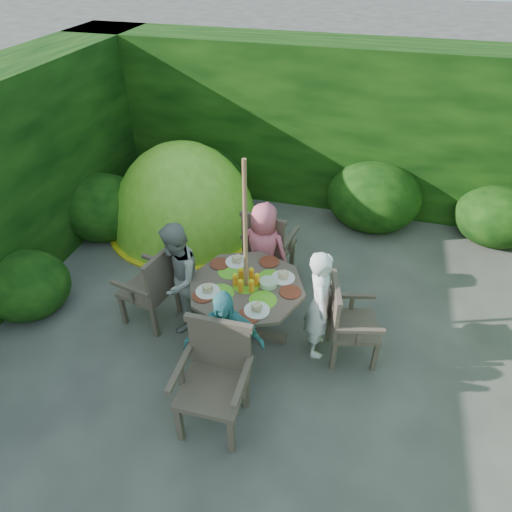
% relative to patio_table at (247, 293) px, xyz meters
% --- Properties ---
extents(ground, '(60.00, 60.00, 0.00)m').
position_rel_patio_table_xyz_m(ground, '(0.61, -0.41, -0.63)').
color(ground, '#413F3A').
rests_on(ground, ground).
extents(hedge_enclosure, '(9.00, 9.00, 2.50)m').
position_rel_patio_table_xyz_m(hedge_enclosure, '(0.61, 0.92, 0.62)').
color(hedge_enclosure, black).
rests_on(hedge_enclosure, ground).
extents(patio_table, '(1.31, 1.31, 0.90)m').
position_rel_patio_table_xyz_m(patio_table, '(0.00, 0.00, 0.00)').
color(patio_table, '#42352B').
rests_on(patio_table, ground).
extents(parasol_pole, '(0.04, 0.04, 2.20)m').
position_rel_patio_table_xyz_m(parasol_pole, '(-0.00, -0.00, 0.47)').
color(parasol_pole, brown).
rests_on(parasol_pole, ground).
extents(garden_chair_right, '(0.62, 0.66, 0.94)m').
position_rel_patio_table_xyz_m(garden_chair_right, '(1.09, -0.00, -0.13)').
color(garden_chair_right, '#42352B').
rests_on(garden_chair_right, ground).
extents(garden_chair_left, '(0.64, 0.69, 0.99)m').
position_rel_patio_table_xyz_m(garden_chair_left, '(-1.10, -0.04, -0.10)').
color(garden_chair_left, '#42352B').
rests_on(garden_chair_left, ground).
extents(garden_chair_back, '(0.68, 0.62, 1.01)m').
position_rel_patio_table_xyz_m(garden_chair_back, '(-0.04, 1.09, -0.09)').
color(garden_chair_back, '#42352B').
rests_on(garden_chair_back, ground).
extents(garden_chair_front, '(0.64, 0.57, 1.06)m').
position_rel_patio_table_xyz_m(garden_chair_front, '(0.01, -1.09, -0.07)').
color(garden_chair_front, '#42352B').
rests_on(garden_chair_front, ground).
extents(child_right, '(0.40, 0.53, 1.31)m').
position_rel_patio_table_xyz_m(child_right, '(0.80, 0.01, 0.02)').
color(child_right, white).
rests_on(child_right, ground).
extents(child_left, '(0.64, 0.75, 1.36)m').
position_rel_patio_table_xyz_m(child_left, '(-0.80, -0.01, 0.05)').
color(child_left, gray).
rests_on(child_left, ground).
extents(child_back, '(0.67, 0.48, 1.28)m').
position_rel_patio_table_xyz_m(child_back, '(-0.02, 0.80, 0.01)').
color(child_back, '#E96076').
rests_on(child_back, ground).
extents(child_front, '(0.83, 0.52, 1.31)m').
position_rel_patio_table_xyz_m(child_front, '(0.01, -0.80, 0.03)').
color(child_front, teal).
rests_on(child_front, ground).
extents(dome_tent, '(2.43, 2.43, 2.70)m').
position_rel_patio_table_xyz_m(dome_tent, '(-1.57, 1.97, -0.63)').
color(dome_tent, '#67B522').
rests_on(dome_tent, ground).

